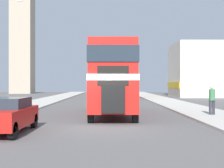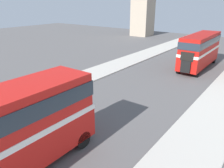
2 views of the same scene
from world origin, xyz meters
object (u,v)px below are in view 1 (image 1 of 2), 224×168
at_px(bus_distant, 120,81).
at_px(double_decker_bus, 112,75).
at_px(car_parked_near, 6,115).
at_px(pedestrian_walking, 212,98).
at_px(church_tower, 22,13).

bearing_deg(bus_distant, double_decker_bus, -93.25).
xyz_separation_m(car_parked_near, pedestrian_walking, (10.36, 6.20, 0.38)).
bearing_deg(pedestrian_walking, bus_distant, 100.13).
bearing_deg(bus_distant, car_parked_near, -100.12).
height_order(double_decker_bus, pedestrian_walking, double_decker_bus).
bearing_deg(car_parked_near, church_tower, 104.82).
relative_size(car_parked_near, pedestrian_walking, 2.25).
bearing_deg(pedestrian_walking, car_parked_near, -149.12).
relative_size(bus_distant, church_tower, 0.28).
height_order(bus_distant, church_tower, church_tower).
relative_size(bus_distant, pedestrian_walking, 5.30).
distance_m(double_decker_bus, car_parked_near, 8.92).
relative_size(pedestrian_walking, church_tower, 0.05).
distance_m(double_decker_bus, bus_distant, 24.55).
relative_size(car_parked_near, church_tower, 0.12).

